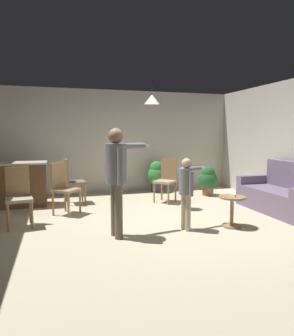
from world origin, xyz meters
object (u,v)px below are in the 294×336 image
object	(u,v)px
person_child	(187,186)
dining_chair_centre_back	(72,179)
couch_floral	(282,195)
potted_plant_by_wall	(157,175)
kitchen_counter	(17,184)
potted_plant_corner	(208,179)
dining_chair_spare	(167,178)
person_adult	(117,170)
dining_chair_by_counter	(63,186)
side_table_by_couch	(232,208)
spare_remote_on_table	(233,195)
dining_chair_near_wall	(19,194)

from	to	relation	value
person_child	dining_chair_centre_back	bearing A→B (deg)	-157.77
couch_floral	potted_plant_by_wall	bearing A→B (deg)	32.87
kitchen_counter	person_child	xyz separation A→B (m)	(2.82, -2.55, 0.25)
dining_chair_centre_back	potted_plant_corner	distance (m)	3.35
dining_chair_centre_back	dining_chair_spare	size ratio (longest dim) A/B	1.00
dining_chair_spare	potted_plant_corner	distance (m)	1.33
kitchen_counter	person_adult	world-z (taller)	person_adult
person_child	dining_chair_by_counter	size ratio (longest dim) A/B	1.17
couch_floral	dining_chair_centre_back	bearing A→B (deg)	64.67
dining_chair_centre_back	dining_chair_spare	world-z (taller)	same
potted_plant_corner	side_table_by_couch	bearing A→B (deg)	-109.29
potted_plant_by_wall	spare_remote_on_table	size ratio (longest dim) A/B	6.39
kitchen_counter	dining_chair_spare	bearing A→B (deg)	-9.02
person_adult	dining_chair_spare	world-z (taller)	person_adult
person_adult	dining_chair_by_counter	distance (m)	1.84
person_adult	dining_chair_spare	xyz separation A→B (m)	(1.54, 2.06, -0.47)
couch_floral	person_adult	distance (m)	3.56
dining_chair_centre_back	spare_remote_on_table	distance (m)	3.54
dining_chair_by_counter	dining_chair_spare	xyz separation A→B (m)	(2.29, 0.45, 0.00)
side_table_by_couch	dining_chair_spare	bearing A→B (deg)	100.36
side_table_by_couch	dining_chair_by_counter	distance (m)	3.16
person_adult	dining_chair_centre_back	size ratio (longest dim) A/B	1.64
side_table_by_couch	dining_chair_by_counter	size ratio (longest dim) A/B	0.52
couch_floral	potted_plant_by_wall	xyz separation A→B (m)	(-1.73, 2.74, 0.13)
kitchen_counter	dining_chair_spare	distance (m)	3.27
person_child	dining_chair_by_counter	distance (m)	2.47
dining_chair_centre_back	spare_remote_on_table	world-z (taller)	dining_chair_centre_back
dining_chair_by_counter	dining_chair_centre_back	xyz separation A→B (m)	(0.21, 0.88, 0.00)
potted_plant_by_wall	dining_chair_centre_back	bearing A→B (deg)	-160.35
person_adult	dining_chair_near_wall	world-z (taller)	person_adult
side_table_by_couch	person_child	bearing A→B (deg)	174.74
dining_chair_near_wall	dining_chair_centre_back	xyz separation A→B (m)	(0.94, 1.49, 0.00)
dining_chair_by_counter	potted_plant_corner	distance (m)	3.66
dining_chair_near_wall	dining_chair_spare	xyz separation A→B (m)	(3.03, 1.06, 0.00)
dining_chair_centre_back	potted_plant_corner	world-z (taller)	dining_chair_centre_back
potted_plant_corner	spare_remote_on_table	xyz separation A→B (m)	(-0.86, -2.49, 0.13)
side_table_by_couch	dining_chair_near_wall	size ratio (longest dim) A/B	0.52
dining_chair_spare	potted_plant_by_wall	size ratio (longest dim) A/B	1.20
dining_chair_by_counter	dining_chair_near_wall	world-z (taller)	same
kitchen_counter	dining_chair_centre_back	xyz separation A→B (m)	(1.15, -0.08, 0.07)
person_adult	dining_chair_by_counter	xyz separation A→B (m)	(-0.75, 1.61, -0.47)
side_table_by_couch	dining_chair_centre_back	bearing A→B (deg)	134.19
spare_remote_on_table	dining_chair_by_counter	bearing A→B (deg)	148.53
side_table_by_couch	person_child	xyz separation A→B (m)	(-0.79, 0.07, 0.40)
dining_chair_by_counter	dining_chair_near_wall	bearing A→B (deg)	-9.91
dining_chair_centre_back	potted_plant_by_wall	bearing A→B (deg)	104.04
side_table_by_couch	potted_plant_corner	bearing A→B (deg)	70.71
potted_plant_by_wall	spare_remote_on_table	world-z (taller)	potted_plant_by_wall
potted_plant_by_wall	potted_plant_corner	bearing A→B (deg)	-37.49
person_adult	dining_chair_spare	bearing A→B (deg)	134.19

